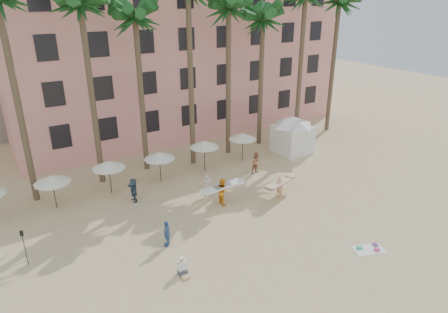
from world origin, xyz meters
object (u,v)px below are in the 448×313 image
Objects in this scene: pink_hotel at (175,53)px; carrier_yellow at (280,185)px; carrier_white at (223,191)px; cabana at (293,131)px.

pink_hotel is 10.88× the size of carrier_yellow.
carrier_white reaches higher than carrier_yellow.
cabana is at bearing 25.23° from carrier_white.
carrier_yellow is 4.35m from carrier_white.
carrier_yellow is at bearing -136.29° from cabana.
pink_hotel reaches higher than cabana.
pink_hotel is at bearing 73.52° from carrier_white.
pink_hotel is at bearing 110.21° from cabana.
cabana is 1.45× the size of carrier_yellow.
pink_hotel is 21.25m from carrier_white.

